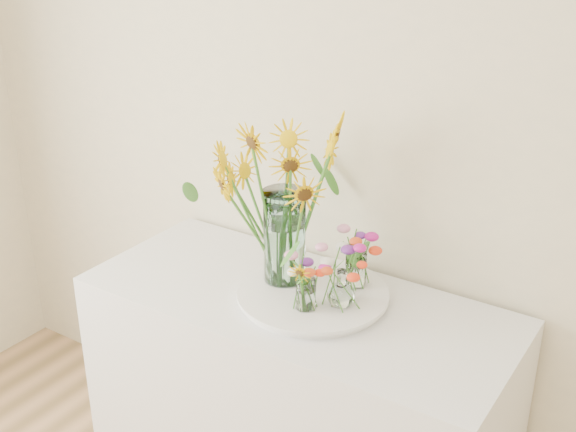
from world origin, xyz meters
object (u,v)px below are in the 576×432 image
at_px(mason_jar, 285,237).
at_px(small_vase_b, 341,288).
at_px(tray, 313,296).
at_px(small_vase_c, 356,270).
at_px(counter, 296,412).
at_px(small_vase_a, 306,294).

bearing_deg(mason_jar, small_vase_b, -10.02).
height_order(tray, small_vase_c, small_vase_c).
xyz_separation_m(counter, tray, (0.05, 0.02, 0.46)).
bearing_deg(small_vase_b, small_vase_a, -135.02).
bearing_deg(small_vase_b, tray, 169.55).
height_order(tray, mason_jar, mason_jar).
bearing_deg(small_vase_c, tray, -128.83).
distance_m(small_vase_a, small_vase_c, 0.22).
distance_m(counter, small_vase_c, 0.57).
xyz_separation_m(tray, small_vase_b, (0.11, -0.02, 0.07)).
bearing_deg(small_vase_c, small_vase_a, -104.85).
xyz_separation_m(counter, small_vase_c, (0.14, 0.13, 0.53)).
height_order(small_vase_b, small_vase_c, small_vase_b).
height_order(mason_jar, small_vase_a, mason_jar).
distance_m(mason_jar, small_vase_b, 0.26).
bearing_deg(small_vase_a, small_vase_c, 75.15).
distance_m(small_vase_b, small_vase_c, 0.14).
bearing_deg(counter, small_vase_a, -42.89).
bearing_deg(mason_jar, small_vase_c, 23.58).
xyz_separation_m(mason_jar, small_vase_a, (0.16, -0.12, -0.10)).
height_order(counter, small_vase_a, small_vase_a).
bearing_deg(small_vase_c, counter, -135.73).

